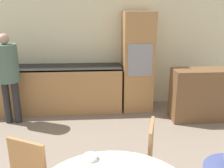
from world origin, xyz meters
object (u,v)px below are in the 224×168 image
sideboard (199,95)px  person_standing (8,70)px  oven_unit (137,62)px  chair_far_right (141,160)px  bowl_far (90,157)px

sideboard → person_standing: (-3.36, 0.08, 0.50)m
oven_unit → person_standing: oven_unit is taller
person_standing → chair_far_right: bearing=-46.7°
oven_unit → bowl_far: size_ratio=15.62×
oven_unit → chair_far_right: 2.66m
sideboard → oven_unit: bearing=149.5°
chair_far_right → bowl_far: (-0.50, -0.32, 0.26)m
oven_unit → person_standing: bearing=-167.0°
sideboard → person_standing: bearing=178.7°
oven_unit → bowl_far: (-0.89, -2.90, -0.19)m
sideboard → person_standing: 3.39m
chair_far_right → oven_unit: bearing=-171.9°
oven_unit → chair_far_right: oven_unit is taller
bowl_far → chair_far_right: bearing=32.0°
sideboard → chair_far_right: (-1.42, -1.98, 0.04)m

